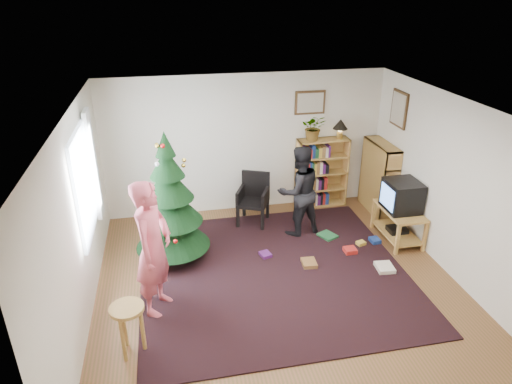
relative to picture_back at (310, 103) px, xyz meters
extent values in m
plane|color=brown|center=(-1.15, -2.48, -1.95)|extent=(5.00, 5.00, 0.00)
plane|color=white|center=(-1.15, -2.48, 0.55)|extent=(5.00, 5.00, 0.00)
cube|color=silver|center=(-1.15, 0.02, -0.70)|extent=(5.00, 0.02, 2.50)
cube|color=silver|center=(-1.15, -4.97, -0.70)|extent=(5.00, 0.02, 2.50)
cube|color=silver|center=(-3.65, -2.48, -0.70)|extent=(0.02, 5.00, 2.50)
cube|color=silver|center=(1.35, -2.48, -0.70)|extent=(0.02, 5.00, 2.50)
cube|color=black|center=(-1.15, -2.17, -1.94)|extent=(3.80, 3.60, 0.02)
cube|color=silver|center=(-3.62, -1.88, -0.45)|extent=(0.04, 1.20, 1.40)
cube|color=silver|center=(-3.58, -1.18, -0.45)|extent=(0.06, 0.35, 1.60)
cube|color=#4C3319|center=(0.00, 0.00, 0.00)|extent=(0.55, 0.03, 0.42)
cube|color=beige|center=(0.00, 0.00, 0.00)|extent=(0.47, 0.01, 0.34)
cube|color=#4C3319|center=(1.33, -0.73, 0.00)|extent=(0.03, 0.50, 0.60)
cube|color=beige|center=(1.33, -0.73, 0.00)|extent=(0.01, 0.42, 0.52)
cylinder|color=#3F2816|center=(-2.56, -1.46, -1.84)|extent=(0.11, 0.11, 0.22)
cone|color=black|center=(-2.56, -1.46, -1.42)|extent=(1.12, 1.12, 0.63)
cone|color=black|center=(-2.56, -1.46, -1.04)|extent=(0.94, 0.94, 0.56)
cone|color=black|center=(-2.56, -1.46, -0.69)|extent=(0.72, 0.72, 0.50)
cone|color=black|center=(-2.56, -1.46, -0.38)|extent=(0.50, 0.50, 0.43)
cone|color=black|center=(-2.56, -1.46, -0.10)|extent=(0.29, 0.29, 0.36)
cube|color=#BA8642|center=(0.25, -0.14, -1.30)|extent=(0.95, 0.30, 1.30)
cube|color=#BA8642|center=(0.25, -0.14, -0.66)|extent=(0.95, 0.30, 0.03)
cube|color=#BA8642|center=(1.19, -0.57, -1.30)|extent=(0.30, 0.95, 1.30)
cube|color=#BA8642|center=(1.19, -0.57, -0.66)|extent=(0.30, 0.95, 0.03)
cube|color=#BA8642|center=(1.07, -1.63, -1.42)|extent=(0.52, 0.94, 0.04)
cube|color=#BA8642|center=(0.84, -2.07, -1.69)|extent=(0.05, 0.05, 0.51)
cube|color=#BA8642|center=(1.30, -2.07, -1.69)|extent=(0.05, 0.05, 0.51)
cube|color=#BA8642|center=(0.84, -1.19, -1.69)|extent=(0.05, 0.05, 0.51)
cube|color=#BA8642|center=(1.30, -1.19, -1.69)|extent=(0.05, 0.05, 0.51)
cube|color=#BA8642|center=(1.07, -1.63, -1.83)|extent=(0.48, 0.90, 0.03)
cube|color=black|center=(1.07, -1.63, -1.77)|extent=(0.30, 0.25, 0.08)
cube|color=black|center=(1.07, -1.63, -1.16)|extent=(0.50, 0.55, 0.48)
cube|color=#5D9CFF|center=(0.81, -1.63, -1.16)|extent=(0.01, 0.43, 0.35)
cube|color=black|center=(-1.15, -0.63, -1.55)|extent=(0.65, 0.65, 0.05)
cube|color=black|center=(-1.15, -0.41, -1.30)|extent=(0.47, 0.25, 0.49)
cube|color=black|center=(-1.37, -0.84, -1.75)|extent=(0.07, 0.07, 0.40)
cube|color=black|center=(-0.94, -0.84, -1.75)|extent=(0.07, 0.07, 0.40)
cube|color=black|center=(-1.37, -0.41, -1.75)|extent=(0.07, 0.07, 0.40)
cube|color=black|center=(-0.94, -0.41, -1.75)|extent=(0.07, 0.07, 0.40)
cylinder|color=#BA8642|center=(-3.11, -3.38, -1.33)|extent=(0.38, 0.38, 0.04)
cylinder|color=#BA8642|center=(-2.97, -3.38, -1.65)|extent=(0.05, 0.05, 0.60)
cylinder|color=#BA8642|center=(-3.18, -3.26, -1.65)|extent=(0.05, 0.05, 0.60)
cylinder|color=#BA8642|center=(-3.18, -3.50, -1.65)|extent=(0.05, 0.05, 0.60)
imported|color=#CC5161|center=(-2.80, -2.65, -1.05)|extent=(0.66, 0.77, 1.80)
imported|color=black|center=(-0.48, -1.10, -1.18)|extent=(0.86, 0.74, 1.54)
imported|color=gray|center=(0.05, -0.14, -0.42)|extent=(0.50, 0.46, 0.47)
cylinder|color=#A57F33|center=(0.55, -0.14, -0.59)|extent=(0.11, 0.11, 0.11)
sphere|color=#FFD88C|center=(0.55, -0.14, -0.47)|extent=(0.11, 0.11, 0.11)
cone|color=black|center=(0.55, -0.14, -0.38)|extent=(0.27, 0.27, 0.18)
cube|color=#A51E19|center=(0.15, -1.90, -1.91)|extent=(0.20, 0.20, 0.08)
cube|color=navy|center=(0.66, -1.69, -1.91)|extent=(0.20, 0.20, 0.08)
cube|color=#1E592D|center=(-0.03, -1.37, -1.91)|extent=(0.20, 0.20, 0.08)
cube|color=gold|center=(0.41, -1.72, -1.91)|extent=(0.20, 0.20, 0.08)
cube|color=brown|center=(-0.59, -2.11, -1.91)|extent=(0.20, 0.20, 0.08)
cube|color=beige|center=(0.47, -2.44, -1.91)|extent=(0.20, 0.20, 0.08)
cube|color=#4C1959|center=(-1.18, -1.74, -1.91)|extent=(0.20, 0.20, 0.08)
camera|label=1|loc=(-2.51, -7.59, 1.93)|focal=32.00mm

